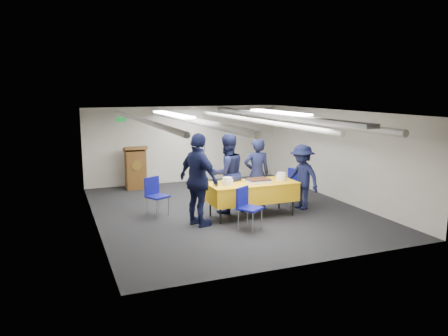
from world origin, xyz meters
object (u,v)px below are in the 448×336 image
Objects in this scene: sailor_b at (227,173)px; chair_right at (291,183)px; podium at (136,167)px; chair_left at (155,192)px; sailor_a at (257,174)px; serving_table at (252,192)px; chair_near at (247,204)px; sailor_d at (302,177)px; sheet_cake at (258,181)px; sailor_c at (199,180)px.

chair_right is at bearing 175.79° from sailor_b.
podium is 2.86m from chair_left.
chair_right is 0.51× the size of sailor_a.
sailor_b is at bearing -176.22° from chair_right.
chair_left is (-0.08, -2.86, -0.08)m from podium.
serving_table is 0.72m from sailor_b.
sailor_a reaches higher than chair_near.
sailor_a is at bearing 171.69° from sailor_b.
sailor_d is (1.00, -0.37, -0.08)m from sailor_a.
serving_table is 0.97m from chair_near.
sailor_b is at bearing 9.57° from sailor_a.
sailor_a is (0.36, 0.49, 0.29)m from serving_table.
sheet_cake is 1.02m from chair_near.
sailor_b reaches higher than podium.
podium is 3.94m from sailor_a.
serving_table is 4.16m from podium.
podium reaches higher than chair_left.
chair_left is at bearing -19.86° from sailor_b.
sheet_cake is 0.34× the size of sailor_d.
serving_table is 0.29m from sheet_cake.
sailor_a is at bearing 66.68° from sheet_cake.
serving_table is 0.67m from sailor_a.
podium reaches higher than serving_table.
sailor_c reaches higher than podium.
podium reaches higher than chair_right.
chair_right is at bearing 37.63° from chair_near.
chair_near is 1.38m from sailor_b.
sheet_cake is 0.27× the size of sailor_c.
sailor_d is at bearing 27.10° from chair_near.
chair_left is at bearing 176.25° from chair_right.
chair_near is at bearing -72.63° from podium.
serving_table is at bearing -100.51° from sailor_c.
sailor_b is 1.18m from sailor_c.
podium is 4.51m from chair_right.
sheet_cake is 0.60× the size of chair_near.
sheet_cake is (0.11, -0.08, 0.25)m from serving_table.
sailor_b reaches higher than chair_right.
sailor_b reaches higher than sailor_a.
chair_left is at bearing 131.98° from chair_near.
chair_left is at bearing 156.76° from sheet_cake.
chair_right is 0.55m from sailor_d.
sailor_c is at bearing 144.00° from chair_near.
sailor_c is (-1.68, -0.73, 0.12)m from sailor_a.
podium is at bearing -12.15° from sailor_c.
chair_right is at bearing 24.07° from serving_table.
chair_right is 0.45× the size of sailor_c.
sheet_cake is at bearing 50.86° from chair_near.
podium is at bearing 117.47° from serving_table.
chair_near is (-0.62, -0.76, -0.28)m from sheet_cake.
podium is at bearing 118.33° from sheet_cake.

